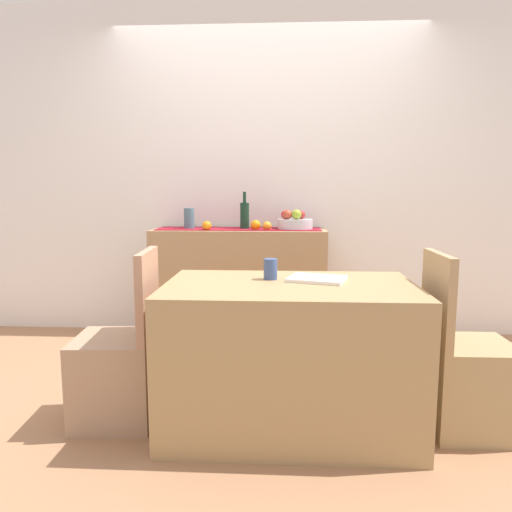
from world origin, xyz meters
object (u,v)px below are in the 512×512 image
fruit_bowl (295,224)px  ceramic_vase (189,219)px  coffee_cup (270,269)px  sideboard_console (239,285)px  wine_bottle (245,215)px  chair_near_window (119,371)px  dining_table (289,355)px  chair_by_corner (467,379)px  open_book (317,279)px

fruit_bowl → ceramic_vase: size_ratio=1.67×
fruit_bowl → coffee_cup: 1.32m
fruit_bowl → ceramic_vase: ceramic_vase is taller
sideboard_console → wine_bottle: (0.05, 0.00, 0.56)m
sideboard_console → chair_near_window: 1.51m
dining_table → wine_bottle: bearing=103.5°
wine_bottle → chair_by_corner: (1.23, -1.42, -0.74)m
coffee_cup → fruit_bowl: bearing=83.1°
ceramic_vase → sideboard_console: bearing=0.0°
ceramic_vase → coffee_cup: 1.48m
chair_by_corner → sideboard_console: bearing=131.9°
wine_bottle → coffee_cup: bearing=-79.6°
wine_bottle → dining_table: wine_bottle is taller
wine_bottle → fruit_bowl: bearing=-0.0°
open_book → chair_near_window: size_ratio=0.31×
ceramic_vase → coffee_cup: bearing=-62.5°
chair_near_window → chair_by_corner: size_ratio=1.00×
fruit_bowl → chair_near_window: fruit_bowl is taller
ceramic_vase → wine_bottle: bearing=0.0°
sideboard_console → ceramic_vase: bearing=180.0°
sideboard_console → wine_bottle: bearing=0.0°
ceramic_vase → open_book: ceramic_vase is taller
sideboard_console → chair_by_corner: 1.91m
sideboard_console → coffee_cup: 1.38m
dining_table → chair_by_corner: size_ratio=1.38×
sideboard_console → open_book: bearing=-68.4°
open_book → chair_by_corner: 0.89m
ceramic_vase → chair_by_corner: ceramic_vase is taller
wine_bottle → dining_table: bearing=-76.5°
fruit_bowl → chair_by_corner: 1.77m
coffee_cup → chair_by_corner: size_ratio=0.12×
open_book → chair_near_window: 1.14m
fruit_bowl → open_book: 1.34m
wine_bottle → chair_near_window: size_ratio=0.33×
chair_near_window → chair_by_corner: bearing=-0.0°
dining_table → coffee_cup: 0.45m
coffee_cup → sideboard_console: bearing=102.3°
ceramic_vase → dining_table: 1.72m
dining_table → fruit_bowl: bearing=87.7°
wine_bottle → open_book: bearing=-70.2°
fruit_bowl → ceramic_vase: 0.83m
dining_table → chair_by_corner: 0.89m
fruit_bowl → chair_near_window: bearing=-123.7°
fruit_bowl → chair_by_corner: size_ratio=0.31×
fruit_bowl → open_book: (0.08, -1.32, -0.19)m
fruit_bowl → wine_bottle: size_ratio=0.94×
chair_near_window → open_book: bearing=5.0°
wine_bottle → chair_by_corner: size_ratio=0.33×
wine_bottle → chair_by_corner: 2.01m
ceramic_vase → dining_table: bearing=-61.2°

